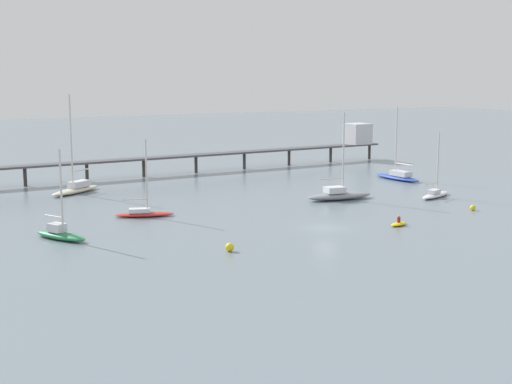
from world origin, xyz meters
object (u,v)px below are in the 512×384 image
Objects in this scene: sailboat_gray at (339,194)px; sailboat_blue at (398,175)px; sailboat_red at (143,212)px; mooring_buoy_outer at (473,208)px; sailboat_cream at (76,187)px; mooring_buoy_mid at (230,247)px; dinghy_yellow at (399,224)px; sailboat_green at (60,233)px; sailboat_white at (435,193)px; pier at (261,146)px.

sailboat_blue is at bearing 29.86° from sailboat_gray.
sailboat_red reaches higher than mooring_buoy_outer.
sailboat_cream reaches higher than mooring_buoy_mid.
sailboat_blue is 33.74m from dinghy_yellow.
sailboat_green reaches higher than dinghy_yellow.
sailboat_white reaches higher than mooring_buoy_mid.
sailboat_cream is at bearing 148.01° from sailboat_white.
mooring_buoy_outer is at bearing -108.41° from sailboat_blue.
sailboat_green is at bearing -107.05° from sailboat_cream.
dinghy_yellow is at bearing -128.64° from sailboat_blue.
mooring_buoy_mid is (-20.81, -1.74, 0.18)m from dinghy_yellow.
sailboat_green is 3.40× the size of dinghy_yellow.
sailboat_green is (-8.19, -26.70, -0.14)m from sailboat_cream.
sailboat_cream is 51.50m from mooring_buoy_outer.
pier is 6.32× the size of sailboat_cream.
pier is 31.96× the size of dinghy_yellow.
sailboat_cream is 1.49× the size of sailboat_green.
sailboat_red is 3.35× the size of dinghy_yellow.
sailboat_green is 0.81× the size of sailboat_blue.
sailboat_green is at bearing 135.98° from mooring_buoy_mid.
mooring_buoy_outer is (-7.88, -23.67, -0.34)m from sailboat_blue.
sailboat_white reaches higher than pier.
mooring_buoy_mid is (1.62, -19.04, -0.15)m from sailboat_red.
mooring_buoy_mid is at bearing -85.12° from sailboat_red.
sailboat_green is 47.14m from mooring_buoy_outer.
sailboat_cream is at bearing 96.37° from mooring_buoy_mid.
sailboat_cream reaches higher than pier.
mooring_buoy_outer is at bearing 7.39° from mooring_buoy_mid.
sailboat_cream reaches higher than sailboat_blue.
dinghy_yellow is (-3.37, -16.18, -0.48)m from sailboat_gray.
sailboat_blue is (11.56, -22.27, -3.01)m from pier.
sailboat_cream reaches higher than sailboat_white.
sailboat_green reaches higher than pier.
sailboat_green is at bearing -138.23° from pier.
dinghy_yellow is (33.33, -10.36, -0.42)m from sailboat_green.
sailboat_gray is at bearing 159.69° from sailboat_white.
sailboat_cream is 19.98× the size of mooring_buoy_outer.
sailboat_cream is 27.93m from sailboat_green.
mooring_buoy_mid is (-36.25, -13.45, -0.16)m from sailboat_white.
pier is 7.52× the size of sailboat_gray.
mooring_buoy_mid is (4.33, -38.80, -0.38)m from sailboat_cream.
dinghy_yellow is at bearing -55.85° from sailboat_cream.
dinghy_yellow is at bearing -142.83° from sailboat_white.
sailboat_red is 19.11m from mooring_buoy_mid.
mooring_buoy_mid is 1.21× the size of mooring_buoy_outer.
pier is at bearing 44.44° from sailboat_red.
sailboat_green reaches higher than mooring_buoy_outer.
sailboat_cream reaches higher than sailboat_gray.
sailboat_green is 56.69m from sailboat_blue.
sailboat_blue is (54.39, 15.98, 0.03)m from sailboat_green.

